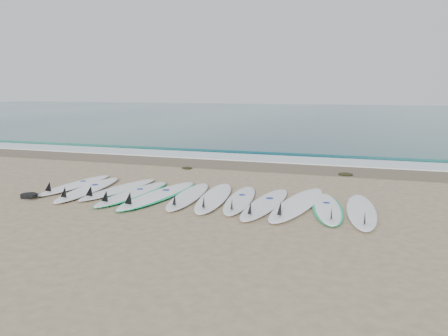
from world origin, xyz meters
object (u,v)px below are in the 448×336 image
(surfboard_6, at_px, (214,197))
(surfboard_11, at_px, (362,211))
(surfboard_0, at_px, (75,185))
(leash_coil, at_px, (29,196))

(surfboard_6, bearing_deg, surfboard_11, -9.88)
(surfboard_0, distance_m, surfboard_6, 3.48)
(surfboard_0, distance_m, leash_coil, 1.19)
(surfboard_6, relative_size, surfboard_11, 1.05)
(surfboard_11, bearing_deg, surfboard_0, 173.76)
(surfboard_0, relative_size, surfboard_6, 0.91)
(surfboard_0, distance_m, surfboard_11, 6.37)
(surfboard_11, height_order, leash_coil, surfboard_11)
(surfboard_11, relative_size, leash_coil, 5.55)
(leash_coil, bearing_deg, surfboard_0, 77.88)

